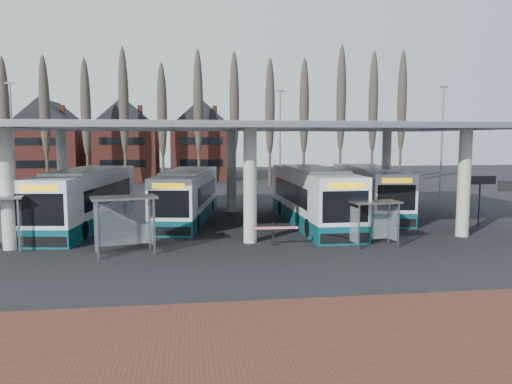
{
  "coord_description": "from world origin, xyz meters",
  "views": [
    {
      "loc": [
        -3.25,
        -23.25,
        5.53
      ],
      "look_at": [
        0.93,
        7.0,
        2.18
      ],
      "focal_mm": 35.0,
      "sensor_mm": 36.0,
      "label": 1
    }
  ],
  "objects": [
    {
      "name": "ground",
      "position": [
        0.0,
        0.0,
        0.0
      ],
      "size": [
        140.0,
        140.0,
        0.0
      ],
      "primitive_type": "plane",
      "color": "black",
      "rests_on": "ground"
    },
    {
      "name": "brick_strip",
      "position": [
        0.0,
        -12.0,
        0.01
      ],
      "size": [
        70.0,
        10.0,
        0.03
      ],
      "primitive_type": "cube",
      "color": "brown",
      "rests_on": "ground"
    },
    {
      "name": "station_canopy",
      "position": [
        0.0,
        8.0,
        5.68
      ],
      "size": [
        32.0,
        16.0,
        6.34
      ],
      "color": "silver",
      "rests_on": "ground"
    },
    {
      "name": "poplar_row",
      "position": [
        0.0,
        33.0,
        8.78
      ],
      "size": [
        45.1,
        1.1,
        14.5
      ],
      "color": "#473D33",
      "rests_on": "ground"
    },
    {
      "name": "townhouse_row",
      "position": [
        -15.75,
        44.0,
        5.94
      ],
      "size": [
        36.8,
        10.3,
        12.25
      ],
      "color": "maroon",
      "rests_on": "ground"
    },
    {
      "name": "lamp_post_a",
      "position": [
        -18.0,
        22.0,
        5.34
      ],
      "size": [
        0.8,
        0.16,
        10.17
      ],
      "color": "slate",
      "rests_on": "ground"
    },
    {
      "name": "lamp_post_b",
      "position": [
        6.0,
        26.0,
        5.34
      ],
      "size": [
        0.8,
        0.16,
        10.17
      ],
      "color": "slate",
      "rests_on": "ground"
    },
    {
      "name": "lamp_post_c",
      "position": [
        20.0,
        20.0,
        5.34
      ],
      "size": [
        0.8,
        0.16,
        10.17
      ],
      "color": "slate",
      "rests_on": "ground"
    },
    {
      "name": "bus_0",
      "position": [
        -9.51,
        8.67,
        1.69
      ],
      "size": [
        4.63,
        13.17,
        3.59
      ],
      "rotation": [
        0.0,
        0.0,
        -0.15
      ],
      "color": "white",
      "rests_on": "ground"
    },
    {
      "name": "bus_1",
      "position": [
        -3.25,
        10.38,
        1.59
      ],
      "size": [
        4.62,
        12.44,
        3.38
      ],
      "rotation": [
        0.0,
        0.0,
        -0.17
      ],
      "color": "white",
      "rests_on": "ground"
    },
    {
      "name": "bus_2",
      "position": [
        4.66,
        7.61,
        1.71
      ],
      "size": [
        2.9,
        13.09,
        3.63
      ],
      "rotation": [
        0.0,
        0.0,
        0.01
      ],
      "color": "white",
      "rests_on": "ground"
    },
    {
      "name": "bus_3",
      "position": [
        9.78,
        11.35,
        1.63
      ],
      "size": [
        3.77,
        12.65,
        3.46
      ],
      "rotation": [
        0.0,
        0.0,
        -0.09
      ],
      "color": "white",
      "rests_on": "ground"
    },
    {
      "name": "shelter_1",
      "position": [
        -6.26,
        0.78,
        2.01
      ],
      "size": [
        3.25,
        2.17,
        2.77
      ],
      "rotation": [
        0.0,
        0.0,
        0.25
      ],
      "color": "gray",
      "rests_on": "ground"
    },
    {
      "name": "shelter_2",
      "position": [
        6.11,
        0.77,
        1.69
      ],
      "size": [
        2.6,
        1.47,
        2.32
      ],
      "rotation": [
        0.0,
        0.0,
        0.09
      ],
      "color": "gray",
      "rests_on": "ground"
    },
    {
      "name": "info_sign_1",
      "position": [
        14.92,
        5.6,
        2.63
      ],
      "size": [
        2.11,
        0.2,
        3.13
      ],
      "rotation": [
        0.0,
        0.0,
        0.04
      ],
      "color": "black",
      "rests_on": "ground"
    },
    {
      "name": "barrier",
      "position": [
        1.06,
        1.13,
        0.92
      ],
      "size": [
        2.36,
        0.68,
        1.18
      ],
      "rotation": [
        0.0,
        0.0,
        -0.04
      ],
      "color": "black",
      "rests_on": "ground"
    }
  ]
}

